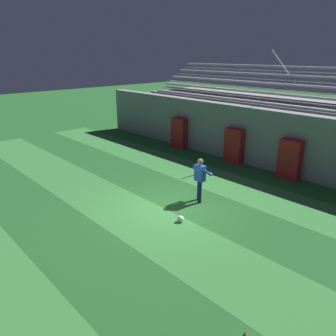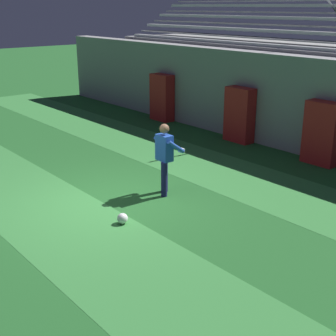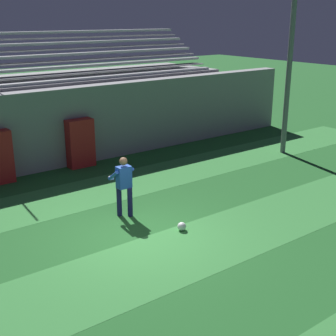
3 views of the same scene
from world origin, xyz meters
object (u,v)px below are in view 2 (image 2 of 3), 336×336
at_px(padding_pillar_gate_right, 322,133).
at_px(goalkeeper, 165,155).
at_px(padding_pillar_gate_left, 239,115).
at_px(soccer_ball, 122,218).
at_px(padding_pillar_far_left, 162,98).

height_order(padding_pillar_gate_right, goalkeeper, padding_pillar_gate_right).
bearing_deg(padding_pillar_gate_left, soccer_ball, -68.07).
height_order(padding_pillar_gate_left, padding_pillar_gate_right, same).
height_order(padding_pillar_far_left, soccer_ball, padding_pillar_far_left).
distance_m(padding_pillar_far_left, soccer_ball, 9.06).
relative_size(padding_pillar_gate_right, goalkeeper, 1.04).
xyz_separation_m(padding_pillar_far_left, soccer_ball, (6.42, -6.34, -0.76)).
relative_size(padding_pillar_gate_left, goalkeeper, 1.04).
distance_m(padding_pillar_gate_right, padding_pillar_far_left, 6.83).
bearing_deg(goalkeeper, padding_pillar_gate_left, 112.01).
relative_size(goalkeeper, soccer_ball, 7.59).
xyz_separation_m(padding_pillar_gate_right, soccer_ball, (-0.41, -6.34, -0.76)).
bearing_deg(padding_pillar_far_left, goalkeeper, -39.04).
distance_m(goalkeeper, soccer_ball, 1.99).
bearing_deg(soccer_ball, padding_pillar_far_left, 135.37).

